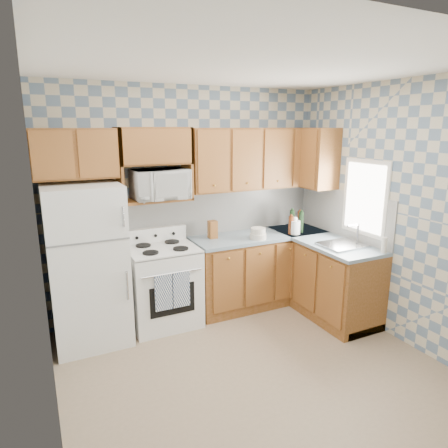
{
  "coord_description": "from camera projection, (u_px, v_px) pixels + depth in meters",
  "views": [
    {
      "loc": [
        -1.7,
        -2.87,
        2.23
      ],
      "look_at": [
        0.05,
        0.75,
        1.25
      ],
      "focal_mm": 32.0,
      "sensor_mm": 36.0,
      "label": 1
    }
  ],
  "objects": [
    {
      "name": "microwave_shelf",
      "position": [
        156.0,
        200.0,
        4.47
      ],
      "size": [
        0.8,
        0.33,
        0.03
      ],
      "primitive_type": "cube",
      "color": "#5E380C",
      "rests_on": "back_wall"
    },
    {
      "name": "refrigerator",
      "position": [
        87.0,
        266.0,
        4.11
      ],
      "size": [
        0.75,
        0.7,
        1.68
      ],
      "primitive_type": "cube",
      "color": "white",
      "rests_on": "floor"
    },
    {
      "name": "backguard",
      "position": [
        154.0,
        235.0,
        4.68
      ],
      "size": [
        0.76,
        0.08,
        0.17
      ],
      "primitive_type": "cube",
      "color": "white",
      "rests_on": "cooktop"
    },
    {
      "name": "microwave",
      "position": [
        160.0,
        184.0,
        4.4
      ],
      "size": [
        0.61,
        0.43,
        0.33
      ],
      "primitive_type": "imported",
      "rotation": [
        0.0,
        0.0,
        0.05
      ],
      "color": "white",
      "rests_on": "microwave_shelf"
    },
    {
      "name": "window",
      "position": [
        365.0,
        198.0,
        4.52
      ],
      "size": [
        0.02,
        0.66,
        0.86
      ],
      "primitive_type": "cube",
      "color": "white",
      "rests_on": "right_wall"
    },
    {
      "name": "cooktop",
      "position": [
        162.0,
        249.0,
        4.46
      ],
      "size": [
        0.76,
        0.65,
        0.02
      ],
      "primitive_type": "cube",
      "color": "silver",
      "rests_on": "stove_body"
    },
    {
      "name": "upper_cabinets_fridge",
      "position": [
        74.0,
        154.0,
        4.0
      ],
      "size": [
        0.82,
        0.33,
        0.5
      ],
      "primitive_type": "cube",
      "color": "#5E380C",
      "rests_on": "back_wall"
    },
    {
      "name": "countertop_back",
      "position": [
        260.0,
        235.0,
        5.03
      ],
      "size": [
        1.77,
        0.63,
        0.04
      ],
      "primitive_type": "cube",
      "color": "slate",
      "rests_on": "base_cabinets_back"
    },
    {
      "name": "dish_towel_right",
      "position": [
        181.0,
        289.0,
        4.29
      ],
      "size": [
        0.19,
        0.02,
        0.4
      ],
      "primitive_type": "cube",
      "color": "navy",
      "rests_on": "stove_body"
    },
    {
      "name": "countertop_right",
      "position": [
        322.0,
        240.0,
        4.84
      ],
      "size": [
        0.63,
        1.6,
        0.04
      ],
      "primitive_type": "cube",
      "color": "slate",
      "rests_on": "base_cabinets_right"
    },
    {
      "name": "bottle_2",
      "position": [
        300.0,
        221.0,
        5.18
      ],
      "size": [
        0.06,
        0.06,
        0.25
      ],
      "primitive_type": "cylinder",
      "color": "#5B2811",
      "rests_on": "countertop_back"
    },
    {
      "name": "upper_cabinets_back",
      "position": [
        256.0,
        159.0,
        4.93
      ],
      "size": [
        1.75,
        0.33,
        0.74
      ],
      "primitive_type": "cube",
      "color": "#5E380C",
      "rests_on": "back_wall"
    },
    {
      "name": "floor",
      "position": [
        254.0,
        370.0,
        3.76
      ],
      "size": [
        3.4,
        3.4,
        0.0
      ],
      "primitive_type": "plane",
      "color": "#7F6952",
      "rests_on": "ground"
    },
    {
      "name": "right_wall",
      "position": [
        397.0,
        214.0,
        4.16
      ],
      "size": [
        0.02,
        3.2,
        2.7
      ],
      "primitive_type": "cube",
      "color": "slate",
      "rests_on": "ground"
    },
    {
      "name": "sink",
      "position": [
        342.0,
        245.0,
        4.53
      ],
      "size": [
        0.48,
        0.4,
        0.03
      ],
      "primitive_type": "cube",
      "color": "#B7B7BC",
      "rests_on": "countertop_right"
    },
    {
      "name": "back_wall",
      "position": [
        190.0,
        202.0,
        4.84
      ],
      "size": [
        3.4,
        0.02,
        2.7
      ],
      "primitive_type": "cube",
      "color": "slate",
      "rests_on": "ground"
    },
    {
      "name": "bottle_3",
      "position": [
        291.0,
        225.0,
        4.99
      ],
      "size": [
        0.06,
        0.06,
        0.23
      ],
      "primitive_type": "cylinder",
      "color": "#5B2811",
      "rests_on": "countertop_back"
    },
    {
      "name": "base_cabinets_right",
      "position": [
        320.0,
        275.0,
        4.95
      ],
      "size": [
        0.6,
        1.6,
        0.88
      ],
      "primitive_type": "cube",
      "color": "#5E380C",
      "rests_on": "floor"
    },
    {
      "name": "electric_kettle",
      "position": [
        295.0,
        227.0,
        5.0
      ],
      "size": [
        0.13,
        0.13,
        0.17
      ],
      "primitive_type": "cylinder",
      "color": "white",
      "rests_on": "countertop_back"
    },
    {
      "name": "knife_block",
      "position": [
        213.0,
        229.0,
        4.81
      ],
      "size": [
        0.1,
        0.1,
        0.21
      ],
      "primitive_type": "cube",
      "rotation": [
        0.0,
        0.0,
        -0.0
      ],
      "color": "brown",
      "rests_on": "countertop_back"
    },
    {
      "name": "backsplash_back",
      "position": [
        220.0,
        211.0,
        5.03
      ],
      "size": [
        2.6,
        0.02,
        0.56
      ],
      "primitive_type": "cube",
      "color": "white",
      "rests_on": "back_wall"
    },
    {
      "name": "bottle_1",
      "position": [
        301.0,
        222.0,
        5.07
      ],
      "size": [
        0.06,
        0.06,
        0.27
      ],
      "primitive_type": "cylinder",
      "color": "black",
      "rests_on": "countertop_back"
    },
    {
      "name": "bottle_0",
      "position": [
        292.0,
        221.0,
        5.08
      ],
      "size": [
        0.06,
        0.06,
        0.28
      ],
      "primitive_type": "cylinder",
      "color": "black",
      "rests_on": "countertop_back"
    },
    {
      "name": "soap_bottle",
      "position": [
        384.0,
        245.0,
        4.25
      ],
      "size": [
        0.06,
        0.06,
        0.17
      ],
      "primitive_type": "cylinder",
      "color": "beige",
      "rests_on": "countertop_right"
    },
    {
      "name": "food_containers",
      "position": [
        258.0,
        233.0,
        4.79
      ],
      "size": [
        0.2,
        0.2,
        0.13
      ],
      "primitive_type": null,
      "color": "beige",
      "rests_on": "countertop_back"
    },
    {
      "name": "upper_cabinets_right",
      "position": [
        312.0,
        158.0,
        5.06
      ],
      "size": [
        0.33,
        0.7,
        0.74
      ],
      "primitive_type": "cube",
      "color": "#5E380C",
      "rests_on": "right_wall"
    },
    {
      "name": "stove_body",
      "position": [
        163.0,
        287.0,
        4.57
      ],
      "size": [
        0.76,
        0.65,
        0.9
      ],
      "primitive_type": "cube",
      "color": "white",
      "rests_on": "floor"
    },
    {
      "name": "backsplash_right",
      "position": [
        342.0,
        213.0,
        4.89
      ],
      "size": [
        0.02,
        1.6,
        0.56
      ],
      "primitive_type": "cube",
      "color": "white",
      "rests_on": "right_wall"
    },
    {
      "name": "base_cabinets_back",
      "position": [
        259.0,
        270.0,
        5.14
      ],
      "size": [
        1.75,
        0.6,
        0.88
      ],
      "primitive_type": "cube",
      "color": "#5E380C",
      "rests_on": "floor"
    },
    {
      "name": "dish_towel_left",
      "position": [
        164.0,
        293.0,
        4.2
      ],
      "size": [
        0.19,
        0.02,
        0.4
      ],
      "primitive_type": "cube",
      "color": "navy",
      "rests_on": "stove_body"
    }
  ]
}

